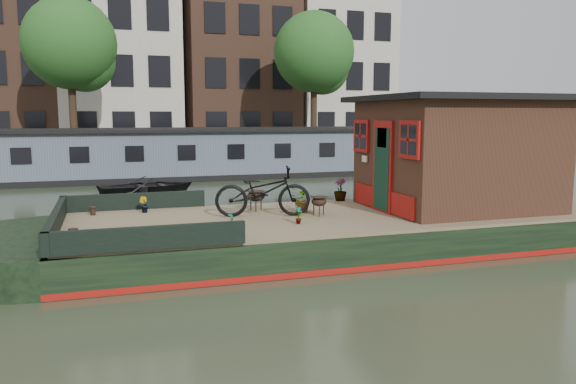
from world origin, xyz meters
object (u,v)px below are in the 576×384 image
object	(u,v)px
brazier_front	(319,206)
dinghy	(148,182)
bicycle	(263,192)
brazier_rear	(256,201)
cabin	(456,152)
potted_plant_a	(298,215)

from	to	relation	value
brazier_front	dinghy	distance (m)	9.97
bicycle	brazier_rear	size ratio (longest dim) A/B	4.38
cabin	brazier_front	bearing A→B (deg)	-179.53
potted_plant_a	brazier_front	distance (m)	0.98
bicycle	potted_plant_a	xyz separation A→B (m)	(0.41, -0.99, -0.32)
potted_plant_a	dinghy	size ratio (longest dim) A/B	0.11
cabin	brazier_rear	xyz separation A→B (m)	(-4.26, 0.91, -1.01)
cabin	dinghy	world-z (taller)	cabin
cabin	brazier_front	distance (m)	3.35
cabin	dinghy	distance (m)	11.33
bicycle	brazier_rear	xyz separation A→B (m)	(0.03, 0.65, -0.28)
bicycle	potted_plant_a	distance (m)	1.12
potted_plant_a	dinghy	xyz separation A→B (m)	(-2.02, 10.28, -0.48)
potted_plant_a	bicycle	bearing A→B (deg)	112.64
bicycle	cabin	bearing A→B (deg)	-81.01
potted_plant_a	brazier_rear	bearing A→B (deg)	103.12
bicycle	brazier_front	world-z (taller)	bicycle
brazier_front	potted_plant_a	bearing A→B (deg)	-134.18
bicycle	dinghy	distance (m)	9.47
dinghy	brazier_rear	bearing A→B (deg)	179.36
dinghy	brazier_front	bearing A→B (deg)	-175.62
brazier_rear	dinghy	distance (m)	8.81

